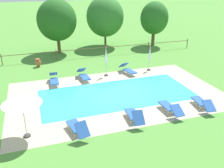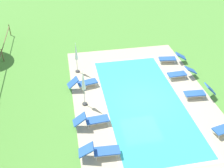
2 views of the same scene
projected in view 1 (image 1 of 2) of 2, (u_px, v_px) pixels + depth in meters
ground_plane at (117, 94)px, 17.17m from camera, size 160.00×160.00×0.00m
pool_deck_paving at (117, 94)px, 17.16m from camera, size 14.47×8.68×0.01m
swimming_pool_water at (117, 94)px, 17.16m from camera, size 10.50×4.71×0.01m
pool_coping_rim at (117, 94)px, 17.16m from camera, size 10.98×5.19×0.01m
sun_lounger_north_near_steps at (84, 75)px, 19.54m from camera, size 0.74×2.05×0.82m
sun_lounger_north_mid at (77, 127)px, 12.68m from camera, size 0.98×2.00×0.93m
sun_lounger_north_far at (128, 69)px, 20.74m from camera, size 1.00×2.08×0.84m
sun_lounger_north_end at (134, 115)px, 13.80m from camera, size 0.74×1.97×0.92m
sun_lounger_south_near_corner at (54, 79)px, 18.76m from camera, size 0.70×2.07×0.78m
sun_lounger_south_mid at (202, 103)px, 15.25m from camera, size 0.87×2.12×0.75m
sun_lounger_south_end at (170, 107)px, 14.71m from camera, size 0.66×2.07×0.75m
patio_umbrella_open_foreground at (21, 101)px, 11.80m from camera, size 1.92×1.92×2.25m
patio_umbrella_closed_row_west at (150, 54)px, 21.11m from camera, size 0.32×0.32×2.31m
patio_umbrella_closed_row_mid_west at (106, 57)px, 19.80m from camera, size 0.32×0.32×2.49m
terracotta_urn_near_fence at (38, 62)px, 22.36m from camera, size 0.54×0.54×0.74m
perimeter_fence at (81, 51)px, 24.82m from camera, size 24.93×0.08×1.05m
tree_far_west at (154, 18)px, 28.50m from camera, size 3.21×3.21×5.06m
tree_centre at (57, 20)px, 25.40m from camera, size 4.05×4.05×5.58m
tree_east_mid at (105, 17)px, 28.06m from camera, size 4.24×4.24×5.65m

